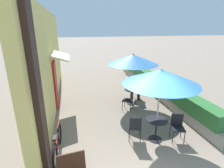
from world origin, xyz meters
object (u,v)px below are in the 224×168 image
at_px(patio_umbrella_near, 161,77).
at_px(cafe_chair_mid_right, 134,89).
at_px(bicycle_leaning, 57,143).
at_px(patio_table_near, 156,126).
at_px(patio_umbrella_mid, 133,59).
at_px(cafe_chair_mid_left, 129,99).
at_px(patio_table_mid, 132,94).
at_px(cafe_chair_near_right, 135,126).
at_px(cafe_chair_near_left, 177,125).
at_px(seated_patron_mid_right, 136,86).
at_px(coffee_cup_mid, 131,89).

relative_size(patio_umbrella_near, cafe_chair_mid_right, 2.78).
bearing_deg(bicycle_leaning, patio_table_near, 2.52).
xyz_separation_m(patio_umbrella_mid, cafe_chair_mid_left, (-0.33, -0.60, -1.64)).
xyz_separation_m(patio_table_mid, cafe_chair_mid_right, (0.33, 0.60, 0.02)).
relative_size(patio_table_near, bicycle_leaning, 0.43).
bearing_deg(patio_umbrella_mid, patio_table_near, -93.75).
bearing_deg(patio_umbrella_mid, cafe_chair_near_right, -107.61).
bearing_deg(cafe_chair_near_left, cafe_chair_mid_right, -69.35).
xyz_separation_m(patio_table_near, bicycle_leaning, (-3.08, 0.06, -0.15)).
relative_size(patio_table_near, cafe_chair_near_left, 0.84).
distance_m(cafe_chair_near_left, seated_patron_mid_right, 3.53).
relative_size(patio_umbrella_mid, seated_patron_mid_right, 1.94).
bearing_deg(cafe_chair_near_left, patio_table_near, 6.39).
relative_size(cafe_chair_near_left, cafe_chair_mid_left, 1.00).
relative_size(cafe_chair_near_right, patio_umbrella_mid, 0.36).
relative_size(cafe_chair_near_right, seated_patron_mid_right, 0.70).
height_order(patio_umbrella_near, cafe_chair_near_left, patio_umbrella_near).
relative_size(cafe_chair_near_left, cafe_chair_mid_right, 1.00).
distance_m(patio_umbrella_near, patio_umbrella_mid, 2.85).
relative_size(cafe_chair_near_left, coffee_cup_mid, 9.67).
relative_size(cafe_chair_near_left, patio_umbrella_mid, 0.36).
bearing_deg(cafe_chair_mid_right, cafe_chair_near_left, 37.81).
relative_size(patio_table_mid, bicycle_leaning, 0.43).
bearing_deg(coffee_cup_mid, bicycle_leaning, -139.66).
height_order(patio_umbrella_near, cafe_chair_mid_left, patio_umbrella_near).
bearing_deg(cafe_chair_mid_left, cafe_chair_near_left, -125.70).
relative_size(patio_table_mid, cafe_chair_mid_left, 0.84).
distance_m(patio_table_mid, cafe_chair_mid_left, 0.69).
distance_m(cafe_chair_mid_left, bicycle_leaning, 3.66).
bearing_deg(patio_umbrella_near, patio_umbrella_mid, 86.25).
distance_m(patio_table_near, cafe_chair_mid_left, 2.25).
bearing_deg(patio_umbrella_near, patio_table_near, 180.00).
bearing_deg(patio_umbrella_mid, cafe_chair_near_left, -80.76).
bearing_deg(cafe_chair_mid_right, coffee_cup_mid, 4.00).
bearing_deg(cafe_chair_near_right, patio_umbrella_near, 6.39).
height_order(cafe_chair_near_right, cafe_chair_mid_right, same).
distance_m(cafe_chair_near_right, patio_umbrella_mid, 3.28).
height_order(cafe_chair_near_right, cafe_chair_mid_left, same).
height_order(patio_table_mid, coffee_cup_mid, coffee_cup_mid).
bearing_deg(cafe_chair_near_right, cafe_chair_near_left, 6.39).
xyz_separation_m(patio_umbrella_near, cafe_chair_near_right, (-0.67, 0.14, -1.64)).
bearing_deg(cafe_chair_mid_left, bicycle_leaning, 162.11).
height_order(patio_umbrella_mid, cafe_chair_mid_left, patio_umbrella_mid).
distance_m(patio_umbrella_near, coffee_cup_mid, 3.08).
relative_size(cafe_chair_near_left, seated_patron_mid_right, 0.70).
xyz_separation_m(cafe_chair_near_right, patio_table_mid, (0.86, 2.71, -0.02)).
bearing_deg(patio_umbrella_mid, seated_patron_mid_right, 51.67).
relative_size(patio_table_mid, coffee_cup_mid, 8.17).
relative_size(seated_patron_mid_right, coffee_cup_mid, 13.89).
relative_size(patio_table_near, coffee_cup_mid, 8.17).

